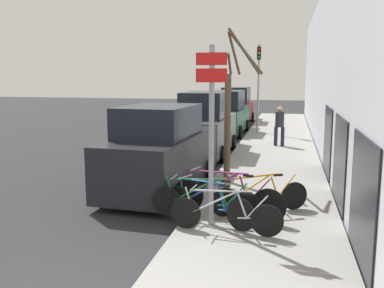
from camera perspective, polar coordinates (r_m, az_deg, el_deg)
name	(u,v)px	position (r m, az deg, el deg)	size (l,w,h in m)	color
ground_plane	(201,161)	(15.68, 1.24, -2.22)	(80.00, 80.00, 0.00)	#28282B
sidewalk_curb	(276,149)	(18.12, 11.12, -0.60)	(3.20, 32.00, 0.15)	gray
building_facade	(323,72)	(17.83, 17.12, 9.20)	(0.23, 32.00, 6.50)	#B2B7C1
signpost	(211,128)	(8.24, 2.61, 2.11)	(0.60, 0.12, 3.51)	#939399
bicycle_0	(225,214)	(8.16, 4.46, -9.27)	(2.17, 0.44, 0.84)	black
bicycle_1	(209,205)	(8.64, 2.25, -8.10)	(1.95, 0.94, 0.88)	black
bicycle_2	(206,202)	(8.83, 1.83, -7.68)	(2.31, 0.44, 0.88)	black
bicycle_3	(227,197)	(9.05, 4.70, -7.07)	(2.46, 0.74, 0.98)	black
bicycle_4	(260,196)	(9.36, 9.06, -6.89)	(1.99, 1.14, 0.86)	black
parked_car_0	(161,152)	(11.44, -4.16, -1.11)	(2.32, 4.81, 2.31)	black
parked_car_1	(206,127)	(16.67, 1.84, 2.30)	(2.00, 4.64, 2.46)	#51565B
parked_car_2	(226,115)	(22.68, 4.62, 3.92)	(2.13, 4.75, 2.31)	#144728
parked_car_3	(236,107)	(27.93, 5.94, 4.90)	(2.03, 4.68, 2.34)	maroon
pedestrian_near	(280,123)	(18.28, 11.60, 2.72)	(0.43, 0.37, 1.65)	#1E2338
street_tree	(230,113)	(11.76, 5.09, 4.21)	(1.01, 0.98, 4.19)	brown
traffic_light	(259,76)	(22.32, 8.87, 8.89)	(0.20, 0.30, 4.50)	#939399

